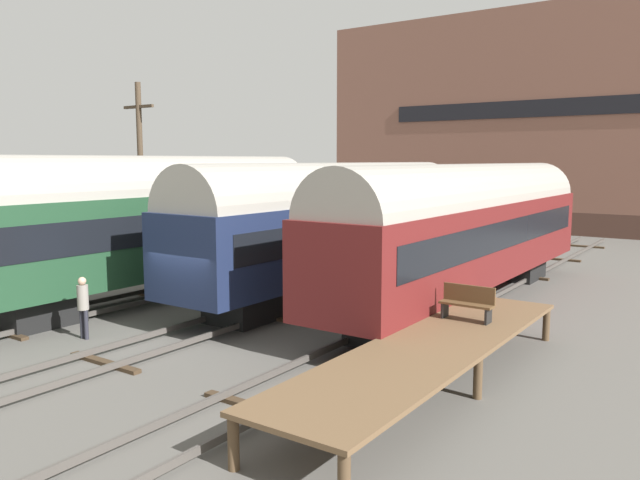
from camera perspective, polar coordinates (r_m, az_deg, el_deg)
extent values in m
plane|color=#56544F|center=(19.01, -11.69, -8.71)|extent=(200.00, 200.00, 0.00)
cube|color=#4C4742|center=(23.34, -21.45, -5.61)|extent=(0.08, 60.00, 0.16)
cube|color=#4C4742|center=(22.19, -19.37, -6.18)|extent=(0.08, 60.00, 0.16)
cube|color=#3D2D1E|center=(21.29, -27.12, -7.50)|extent=(2.60, 0.24, 0.10)
cube|color=#3D2D1E|center=(24.56, -14.65, -5.02)|extent=(2.60, 0.24, 0.10)
cube|color=#3D2D1E|center=(28.72, -5.51, -3.04)|extent=(2.60, 0.24, 0.10)
cube|color=#3D2D1E|center=(33.45, 1.16, -1.53)|extent=(2.60, 0.24, 0.10)
cube|color=#3D2D1E|center=(38.53, 6.13, -0.40)|extent=(2.60, 0.24, 0.10)
cube|color=#3D2D1E|center=(43.85, 9.91, 0.47)|extent=(2.60, 0.24, 0.10)
cube|color=#4C4742|center=(19.47, -13.17, -7.81)|extent=(0.08, 60.00, 0.16)
cube|color=#4C4742|center=(18.46, -10.16, -8.57)|extent=(0.08, 60.00, 0.16)
cube|color=#3D2D1E|center=(17.17, -19.10, -10.54)|extent=(2.60, 0.24, 0.10)
cube|color=#3D2D1E|center=(21.09, -5.73, -6.85)|extent=(2.60, 0.24, 0.10)
cube|color=#3D2D1E|center=(25.82, 2.99, -4.19)|extent=(2.60, 0.24, 0.10)
cube|color=#3D2D1E|center=(30.99, 8.87, -2.33)|extent=(2.60, 0.24, 0.10)
cube|color=#3D2D1E|center=(36.42, 13.03, -0.99)|extent=(2.60, 0.24, 0.10)
cube|color=#3D2D1E|center=(42.00, 16.10, 0.00)|extent=(2.60, 0.24, 0.10)
cube|color=#4C4742|center=(16.23, -1.07, -10.69)|extent=(0.08, 60.00, 0.16)
cube|color=#4C4742|center=(15.48, 3.32, -11.62)|extent=(0.08, 60.00, 0.16)
cube|color=#3D2D1E|center=(13.65, -6.21, -14.89)|extent=(2.60, 0.24, 0.10)
cube|color=#3D2D1E|center=(18.34, 6.36, -9.04)|extent=(2.60, 0.24, 0.10)
cube|color=#3D2D1E|center=(23.62, 13.38, -5.47)|extent=(2.60, 0.24, 0.10)
cube|color=#3D2D1E|center=(29.19, 17.73, -3.19)|extent=(2.60, 0.24, 0.10)
cube|color=#3D2D1E|center=(34.90, 20.66, -1.64)|extent=(2.60, 0.24, 0.10)
cube|color=#3D2D1E|center=(40.69, 22.76, -0.52)|extent=(2.60, 0.24, 0.10)
cube|color=black|center=(28.89, 17.63, -2.38)|extent=(1.80, 2.40, 1.00)
cube|color=black|center=(18.26, 6.46, -7.64)|extent=(1.80, 2.40, 1.00)
cube|color=#5B1919|center=(23.15, 13.46, 0.04)|extent=(2.90, 18.03, 2.69)
cube|color=black|center=(23.11, 13.49, 0.83)|extent=(2.94, 16.59, 0.97)
cylinder|color=gray|center=(23.02, 13.56, 3.36)|extent=(2.76, 17.67, 2.76)
cube|color=black|center=(29.35, 7.36, -1.95)|extent=(1.80, 2.40, 1.00)
cube|color=black|center=(20.60, -6.71, -5.92)|extent=(1.80, 2.40, 1.00)
cube|color=#192342|center=(24.50, 1.60, 0.60)|extent=(3.03, 16.54, 2.66)
cube|color=black|center=(24.46, 1.60, 1.34)|extent=(3.07, 15.22, 0.96)
cylinder|color=gray|center=(24.38, 1.61, 3.70)|extent=(2.88, 16.21, 2.88)
cube|color=black|center=(28.06, -6.56, -2.36)|extent=(1.80, 2.40, 1.00)
cube|color=black|center=(21.75, -24.41, -5.82)|extent=(1.80, 2.40, 1.00)
cube|color=#1E4228|center=(24.30, -14.47, 0.65)|extent=(2.97, 15.42, 2.95)
cube|color=black|center=(24.26, -14.50, 1.48)|extent=(3.01, 14.19, 1.06)
cylinder|color=gray|center=(24.18, -14.58, 4.13)|extent=(2.82, 15.11, 2.82)
cube|color=brown|center=(14.62, 10.19, -9.52)|extent=(2.51, 11.14, 0.10)
cylinder|color=brown|center=(11.12, -7.92, -17.92)|extent=(0.20, 0.20, 0.94)
cylinder|color=brown|center=(20.00, 13.82, -6.57)|extent=(0.20, 0.20, 0.94)
cylinder|color=brown|center=(19.35, 19.98, -7.27)|extent=(0.20, 0.20, 0.94)
cylinder|color=brown|center=(15.25, 6.30, -10.79)|extent=(0.20, 0.20, 0.94)
cylinder|color=brown|center=(14.38, 14.23, -12.11)|extent=(0.20, 0.20, 0.94)
cube|color=brown|center=(16.73, 13.23, -5.75)|extent=(1.40, 0.40, 0.06)
cube|color=brown|center=(16.83, 13.47, -4.79)|extent=(1.40, 0.06, 0.45)
cube|color=black|center=(17.00, 11.34, -6.28)|extent=(0.06, 0.40, 0.40)
cube|color=black|center=(16.58, 15.13, -6.74)|extent=(0.06, 0.40, 0.40)
cylinder|color=#282833|center=(19.70, -20.93, -7.16)|extent=(0.12, 0.12, 0.87)
cylinder|color=#282833|center=(19.54, -20.60, -7.26)|extent=(0.12, 0.12, 0.87)
cylinder|color=gray|center=(19.44, -20.87, -4.92)|extent=(0.32, 0.32, 0.73)
sphere|color=tan|center=(19.35, -20.94, -3.52)|extent=(0.24, 0.24, 0.24)
cylinder|color=#473828|center=(27.89, -16.03, 5.04)|extent=(0.24, 0.24, 8.45)
cube|color=#473828|center=(27.96, -16.26, 11.62)|extent=(1.80, 0.12, 0.12)
cube|color=#4F342A|center=(52.62, 24.06, 1.89)|extent=(39.85, 12.84, 1.60)
cube|color=brown|center=(52.56, 24.53, 10.60)|extent=(39.85, 12.84, 14.39)
cube|color=black|center=(46.23, 23.03, 11.21)|extent=(27.90, 0.10, 1.20)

